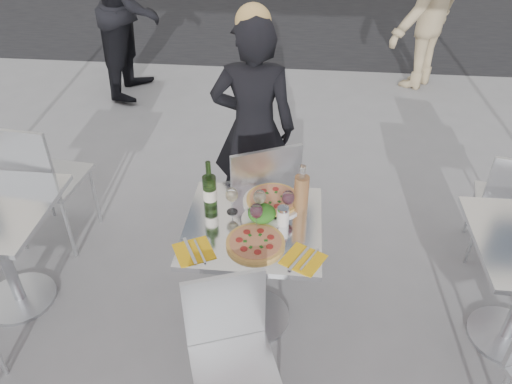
# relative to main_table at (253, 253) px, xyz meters

# --- Properties ---
(ground) EXTENTS (80.00, 80.00, 0.00)m
(ground) POSITION_rel_main_table_xyz_m (0.00, 0.00, -0.54)
(ground) COLOR slate
(street_asphalt) EXTENTS (24.00, 5.00, 0.00)m
(street_asphalt) POSITION_rel_main_table_xyz_m (0.00, 6.50, -0.54)
(street_asphalt) COLOR black
(street_asphalt) RESTS_ON ground
(main_table) EXTENTS (0.72, 0.72, 0.75)m
(main_table) POSITION_rel_main_table_xyz_m (0.00, 0.00, 0.00)
(main_table) COLOR #B7BABF
(main_table) RESTS_ON ground
(chair_far) EXTENTS (0.58, 0.59, 0.96)m
(chair_far) POSITION_rel_main_table_xyz_m (-0.01, 0.51, 0.03)
(chair_far) COLOR silver
(chair_far) RESTS_ON ground
(chair_near) EXTENTS (0.50, 0.50, 0.85)m
(chair_near) POSITION_rel_main_table_xyz_m (-0.05, -0.59, -0.04)
(chair_near) COLOR silver
(chair_near) RESTS_ON ground
(side_chair_lfar) EXTENTS (0.50, 0.51, 1.00)m
(side_chair_lfar) POSITION_rel_main_table_xyz_m (-1.49, 0.54, 0.05)
(side_chair_lfar) COLOR silver
(side_chair_lfar) RESTS_ON ground
(side_chair_rfar) EXTENTS (0.47, 0.48, 0.87)m
(side_chair_rfar) POSITION_rel_main_table_xyz_m (1.60, 0.68, -0.02)
(side_chair_rfar) COLOR silver
(side_chair_rfar) RESTS_ON ground
(woman_diner) EXTENTS (0.59, 0.40, 1.58)m
(woman_diner) POSITION_rel_main_table_xyz_m (-0.10, 0.95, 0.25)
(woman_diner) COLOR black
(woman_diner) RESTS_ON ground
(pedestrian_a) EXTENTS (0.77, 0.97, 1.90)m
(pedestrian_a) POSITION_rel_main_table_xyz_m (-1.64, 3.21, 0.41)
(pedestrian_a) COLOR black
(pedestrian_a) RESTS_ON ground
(pedestrian_b) EXTENTS (1.25, 1.34, 1.81)m
(pedestrian_b) POSITION_rel_main_table_xyz_m (1.52, 3.69, 0.37)
(pedestrian_b) COLOR tan
(pedestrian_b) RESTS_ON ground
(pizza_near) EXTENTS (0.30, 0.30, 0.02)m
(pizza_near) POSITION_rel_main_table_xyz_m (0.03, -0.16, 0.22)
(pizza_near) COLOR #E4B659
(pizza_near) RESTS_ON main_table
(pizza_far) EXTENTS (0.34, 0.34, 0.03)m
(pizza_far) POSITION_rel_main_table_xyz_m (0.09, 0.20, 0.23)
(pizza_far) COLOR white
(pizza_far) RESTS_ON main_table
(salad_plate) EXTENTS (0.22, 0.22, 0.09)m
(salad_plate) POSITION_rel_main_table_xyz_m (0.04, 0.04, 0.25)
(salad_plate) COLOR white
(salad_plate) RESTS_ON main_table
(wine_bottle) EXTENTS (0.07, 0.08, 0.29)m
(wine_bottle) POSITION_rel_main_table_xyz_m (-0.25, 0.12, 0.32)
(wine_bottle) COLOR #2F531F
(wine_bottle) RESTS_ON main_table
(carafe) EXTENTS (0.08, 0.08, 0.29)m
(carafe) POSITION_rel_main_table_xyz_m (0.24, 0.14, 0.33)
(carafe) COLOR tan
(carafe) RESTS_ON main_table
(sugar_shaker) EXTENTS (0.06, 0.06, 0.11)m
(sugar_shaker) POSITION_rel_main_table_xyz_m (0.15, 0.02, 0.26)
(sugar_shaker) COLOR white
(sugar_shaker) RESTS_ON main_table
(wineglass_white_a) EXTENTS (0.07, 0.07, 0.16)m
(wineglass_white_a) POSITION_rel_main_table_xyz_m (-0.12, 0.09, 0.32)
(wineglass_white_a) COLOR white
(wineglass_white_a) RESTS_ON main_table
(wineglass_white_b) EXTENTS (0.07, 0.07, 0.16)m
(wineglass_white_b) POSITION_rel_main_table_xyz_m (0.03, 0.09, 0.32)
(wineglass_white_b) COLOR white
(wineglass_white_b) RESTS_ON main_table
(wineglass_red_a) EXTENTS (0.07, 0.07, 0.16)m
(wineglass_red_a) POSITION_rel_main_table_xyz_m (0.02, -0.03, 0.32)
(wineglass_red_a) COLOR white
(wineglass_red_a) RESTS_ON main_table
(wineglass_red_b) EXTENTS (0.07, 0.07, 0.16)m
(wineglass_red_b) POSITION_rel_main_table_xyz_m (0.18, 0.10, 0.32)
(wineglass_red_b) COLOR white
(wineglass_red_b) RESTS_ON main_table
(napkin_left) EXTENTS (0.24, 0.24, 0.01)m
(napkin_left) POSITION_rel_main_table_xyz_m (-0.27, -0.24, 0.21)
(napkin_left) COLOR yellow
(napkin_left) RESTS_ON main_table
(napkin_right) EXTENTS (0.24, 0.24, 0.01)m
(napkin_right) POSITION_rel_main_table_xyz_m (0.27, -0.25, 0.21)
(napkin_right) COLOR yellow
(napkin_right) RESTS_ON main_table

